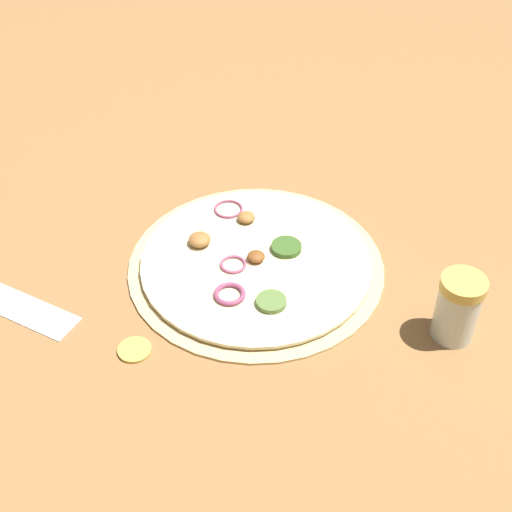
% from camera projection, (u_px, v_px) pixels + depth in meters
% --- Properties ---
extents(ground_plane, '(3.00, 3.00, 0.00)m').
position_uv_depth(ground_plane, '(256.00, 267.00, 0.83)').
color(ground_plane, olive).
extents(pizza, '(0.30, 0.30, 0.02)m').
position_uv_depth(pizza, '(255.00, 263.00, 0.83)').
color(pizza, '#D6B77A').
rests_on(pizza, ground_plane).
extents(spice_jar, '(0.05, 0.05, 0.08)m').
position_uv_depth(spice_jar, '(458.00, 308.00, 0.73)').
color(spice_jar, silver).
rests_on(spice_jar, ground_plane).
extents(loose_cap, '(0.04, 0.04, 0.01)m').
position_uv_depth(loose_cap, '(134.00, 349.00, 0.73)').
color(loose_cap, gold).
rests_on(loose_cap, ground_plane).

